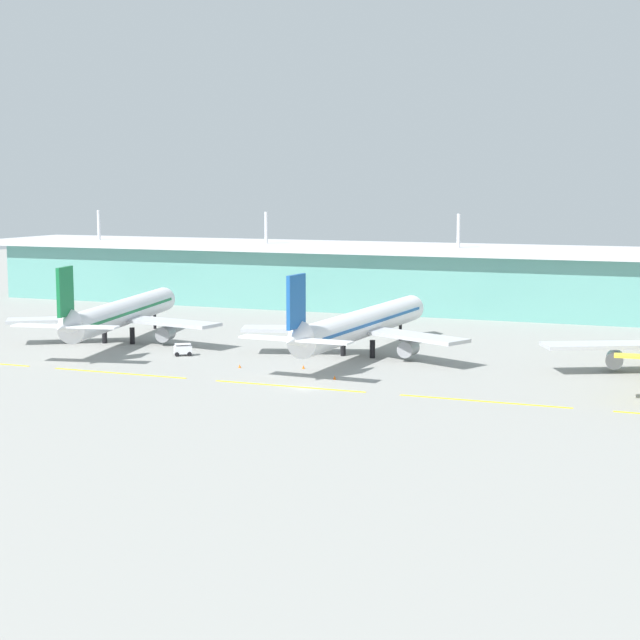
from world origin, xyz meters
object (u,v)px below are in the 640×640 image
at_px(airliner_center, 361,324).
at_px(safety_cone_left_wingtip, 303,367).
at_px(safety_cone_nose_front, 240,366).
at_px(safety_cone_right_wingtip, 335,378).
at_px(airliner_near_middle, 120,314).
at_px(baggage_cart, 183,350).

distance_m(airliner_center, safety_cone_left_wingtip, 19.74).
xyz_separation_m(safety_cone_nose_front, safety_cone_right_wingtip, (20.93, -4.46, 0.00)).
height_order(safety_cone_left_wingtip, safety_cone_nose_front, same).
height_order(airliner_near_middle, safety_cone_left_wingtip, airliner_near_middle).
height_order(airliner_center, safety_cone_nose_front, airliner_center).
bearing_deg(airliner_near_middle, baggage_cart, -26.46).
height_order(airliner_near_middle, airliner_center, same).
distance_m(baggage_cart, safety_cone_left_wingtip, 28.89).
bearing_deg(safety_cone_right_wingtip, airliner_near_middle, 158.37).
bearing_deg(airliner_near_middle, airliner_center, 2.67).
relative_size(airliner_near_middle, safety_cone_left_wingtip, 93.52).
xyz_separation_m(airliner_near_middle, airliner_center, (54.97, 2.56, 0.00)).
xyz_separation_m(baggage_cart, safety_cone_nose_front, (16.83, -8.35, -0.91)).
bearing_deg(airliner_center, airliner_near_middle, -177.33).
distance_m(safety_cone_left_wingtip, safety_cone_right_wingtip, 12.23).
bearing_deg(safety_cone_right_wingtip, safety_cone_nose_front, 167.98).
height_order(airliner_center, baggage_cart, airliner_center).
distance_m(airliner_center, safety_cone_right_wingtip, 27.05).
bearing_deg(safety_cone_left_wingtip, safety_cone_nose_front, -163.27).
bearing_deg(safety_cone_left_wingtip, airliner_near_middle, 162.73).
height_order(safety_cone_left_wingtip, safety_cone_right_wingtip, same).
relative_size(baggage_cart, safety_cone_nose_front, 5.72).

